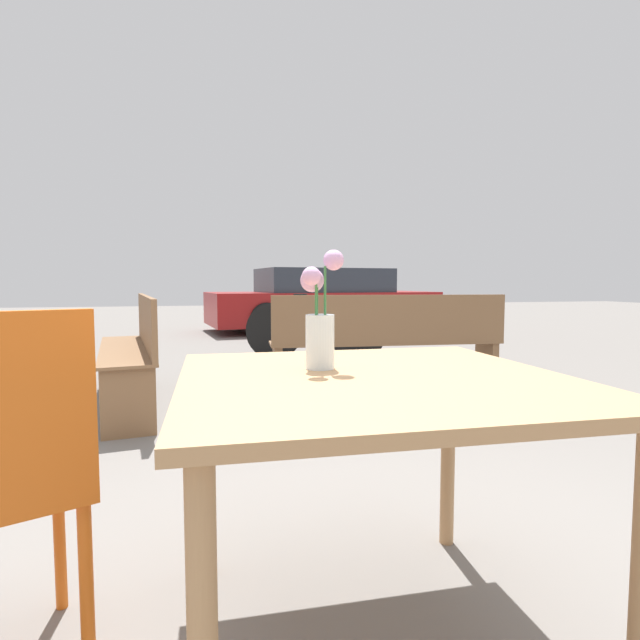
{
  "coord_description": "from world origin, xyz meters",
  "views": [
    {
      "loc": [
        -0.44,
        -1.19,
        0.95
      ],
      "look_at": [
        -0.11,
        0.13,
        0.85
      ],
      "focal_mm": 28.0,
      "sensor_mm": 36.0,
      "label": 1
    }
  ],
  "objects_px": {
    "table_front": "(373,408)",
    "bench_middle": "(135,345)",
    "parked_car": "(323,301)",
    "bicycle": "(316,330)",
    "flower_vase": "(319,323)",
    "bench_near": "(388,339)"
  },
  "relations": [
    {
      "from": "bench_middle",
      "to": "parked_car",
      "type": "distance_m",
      "value": 6.42
    },
    {
      "from": "bench_middle",
      "to": "bicycle",
      "type": "xyz_separation_m",
      "value": [
        1.88,
        1.84,
        -0.1
      ]
    },
    {
      "from": "flower_vase",
      "to": "bench_near",
      "type": "distance_m",
      "value": 2.9
    },
    {
      "from": "bench_near",
      "to": "bench_middle",
      "type": "bearing_deg",
      "value": 175.85
    },
    {
      "from": "bench_near",
      "to": "bench_middle",
      "type": "xyz_separation_m",
      "value": [
        -2.03,
        0.15,
        -0.01
      ]
    },
    {
      "from": "table_front",
      "to": "bench_middle",
      "type": "relative_size",
      "value": 0.54
    },
    {
      "from": "table_front",
      "to": "bench_middle",
      "type": "bearing_deg",
      "value": 107.32
    },
    {
      "from": "flower_vase",
      "to": "bicycle",
      "type": "height_order",
      "value": "flower_vase"
    },
    {
      "from": "table_front",
      "to": "flower_vase",
      "type": "distance_m",
      "value": 0.27
    },
    {
      "from": "bicycle",
      "to": "parked_car",
      "type": "distance_m",
      "value": 4.01
    },
    {
      "from": "bench_middle",
      "to": "bicycle",
      "type": "distance_m",
      "value": 2.64
    },
    {
      "from": "table_front",
      "to": "parked_car",
      "type": "height_order",
      "value": "parked_car"
    },
    {
      "from": "bench_near",
      "to": "table_front",
      "type": "bearing_deg",
      "value": -112.7
    },
    {
      "from": "bench_near",
      "to": "flower_vase",
      "type": "bearing_deg",
      "value": -115.73
    },
    {
      "from": "bench_near",
      "to": "bench_middle",
      "type": "relative_size",
      "value": 1.08
    },
    {
      "from": "bicycle",
      "to": "bench_near",
      "type": "bearing_deg",
      "value": -85.65
    },
    {
      "from": "flower_vase",
      "to": "bench_middle",
      "type": "xyz_separation_m",
      "value": [
        -0.78,
        2.74,
        -0.37
      ]
    },
    {
      "from": "table_front",
      "to": "bicycle",
      "type": "xyz_separation_m",
      "value": [
        0.99,
        4.71,
        -0.26
      ]
    },
    {
      "from": "bench_middle",
      "to": "bicycle",
      "type": "relative_size",
      "value": 1.13
    },
    {
      "from": "table_front",
      "to": "bench_near",
      "type": "height_order",
      "value": "bench_near"
    },
    {
      "from": "flower_vase",
      "to": "bench_near",
      "type": "relative_size",
      "value": 0.16
    },
    {
      "from": "bench_near",
      "to": "parked_car",
      "type": "distance_m",
      "value": 5.92
    }
  ]
}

